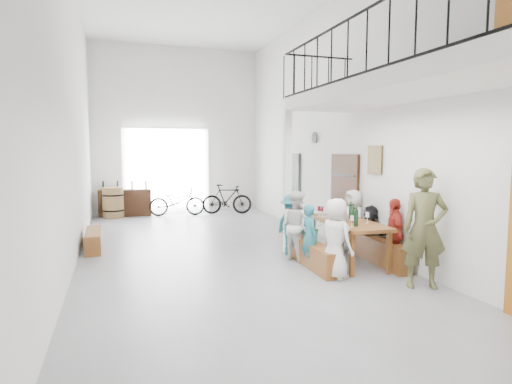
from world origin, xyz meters
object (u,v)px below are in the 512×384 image
object	(u,v)px
host_standing	(425,228)
tasting_table	(348,225)
oak_barrel	(113,203)
bicycle_near	(177,201)
serving_counter	(125,203)
bench_inner	(312,254)
side_bench	(94,240)

from	to	relation	value
host_standing	tasting_table	bearing A→B (deg)	125.77
tasting_table	oak_barrel	distance (m)	8.14
oak_barrel	bicycle_near	world-z (taller)	oak_barrel
tasting_table	serving_counter	bearing A→B (deg)	121.28
oak_barrel	bicycle_near	bearing A→B (deg)	-5.35
tasting_table	oak_barrel	size ratio (longest dim) A/B	2.13
bench_inner	tasting_table	bearing A→B (deg)	2.14
side_bench	host_standing	distance (m)	6.52
oak_barrel	serving_counter	size ratio (longest dim) A/B	0.59
tasting_table	side_bench	xyz separation A→B (m)	(-4.53, 2.62, -0.51)
bicycle_near	bench_inner	bearing A→B (deg)	-162.21
side_bench	bicycle_near	world-z (taller)	bicycle_near
bicycle_near	side_bench	bearing A→B (deg)	156.48
host_standing	serving_counter	bearing A→B (deg)	138.40
tasting_table	side_bench	world-z (taller)	tasting_table
tasting_table	serving_counter	xyz separation A→B (m)	(-3.78, 7.26, -0.28)
serving_counter	host_standing	xyz separation A→B (m)	(4.14, -8.89, 0.49)
oak_barrel	host_standing	world-z (taller)	host_standing
side_bench	oak_barrel	bearing A→B (deg)	84.97
bench_inner	bicycle_near	size ratio (longest dim) A/B	1.07
tasting_table	serving_counter	size ratio (longest dim) A/B	1.26
tasting_table	oak_barrel	xyz separation A→B (m)	(-4.15, 7.00, -0.23)
side_bench	serving_counter	distance (m)	4.71
tasting_table	bicycle_near	distance (m)	7.17
tasting_table	side_bench	size ratio (longest dim) A/B	1.43
oak_barrel	bicycle_near	size ratio (longest dim) A/B	0.55
oak_barrel	tasting_table	bearing A→B (deg)	-59.34
oak_barrel	bicycle_near	xyz separation A→B (m)	(1.94, -0.18, -0.02)
host_standing	bicycle_near	xyz separation A→B (m)	(-2.56, 8.44, -0.45)
tasting_table	bench_inner	size ratio (longest dim) A/B	1.08
bench_inner	oak_barrel	distance (m)	7.79
tasting_table	bicycle_near	xyz separation A→B (m)	(-2.21, 6.81, -0.25)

